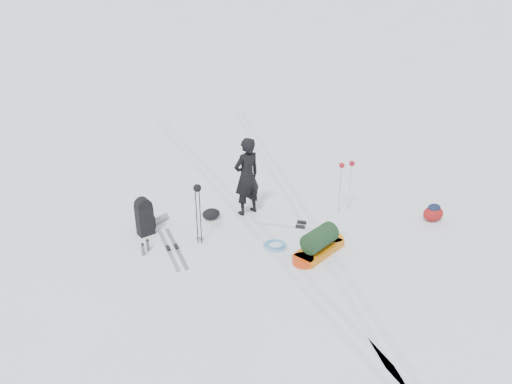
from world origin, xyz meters
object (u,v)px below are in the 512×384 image
(pulk_sled, at_px, (319,244))
(expedition_rucksack, at_px, (146,216))
(skier, at_px, (247,177))
(ski_poles_black, at_px, (198,195))

(pulk_sled, relative_size, expedition_rucksack, 1.75)
(skier, xyz_separation_m, pulk_sled, (0.78, -2.10, -0.69))
(pulk_sled, height_order, ski_poles_black, ski_poles_black)
(skier, xyz_separation_m, ski_poles_black, (-1.33, -0.91, 0.17))
(skier, height_order, pulk_sled, skier)
(skier, bearing_deg, expedition_rucksack, -13.98)
(expedition_rucksack, bearing_deg, ski_poles_black, -56.53)
(pulk_sled, bearing_deg, expedition_rucksack, 118.78)
(pulk_sled, xyz_separation_m, ski_poles_black, (-2.10, 1.19, 0.86))
(expedition_rucksack, xyz_separation_m, ski_poles_black, (0.94, -0.77, 0.68))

